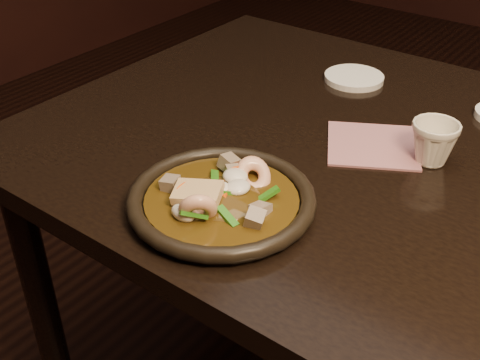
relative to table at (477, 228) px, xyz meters
The scene contains 6 objects.
table is the anchor object (origin of this frame).
plate 0.42m from the table, 136.11° to the right, with size 0.28×0.28×0.03m.
stirfry 0.43m from the table, 136.29° to the right, with size 0.19×0.20×0.07m.
saucer_left 0.44m from the table, 146.35° to the left, with size 0.12×0.12×0.01m, color white.
tea_cup 0.16m from the table, 167.63° to the left, with size 0.08×0.07×0.08m, color beige.
napkin 0.22m from the table, behind, with size 0.15×0.15×0.00m, color #A5656D.
Camera 1 is at (0.15, -0.84, 1.27)m, focal length 45.00 mm.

